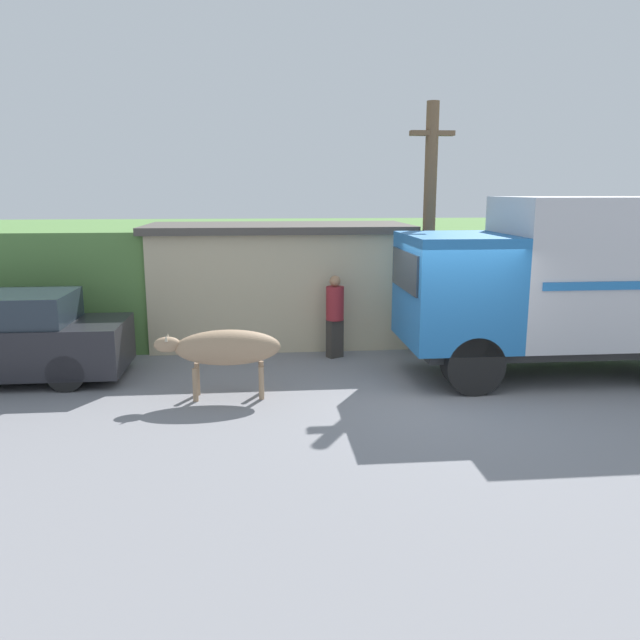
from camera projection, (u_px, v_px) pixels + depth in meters
name	position (u px, v px, depth m)	size (l,w,h in m)	color
ground_plane	(442.00, 395.00, 10.68)	(60.00, 60.00, 0.00)	gray
hillside_embankment	(376.00, 272.00, 16.65)	(32.00, 6.36, 2.59)	#568442
building_backdrop	(279.00, 282.00, 14.36)	(5.89, 2.70, 2.69)	#C6B793
cargo_truck	(577.00, 280.00, 11.48)	(6.16, 2.25, 3.32)	#2D2D2D
brown_cow	(225.00, 348.00, 10.40)	(2.09, 0.60, 1.17)	#9E7F60
pedestrian_on_hill	(335.00, 313.00, 12.93)	(0.50, 0.50, 1.73)	#38332D
utility_pole	(429.00, 227.00, 12.95)	(0.90, 0.26, 5.19)	brown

